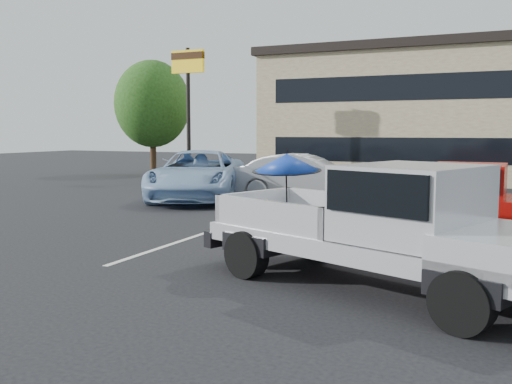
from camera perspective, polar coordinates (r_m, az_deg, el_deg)
ground at (r=9.23m, az=1.95°, el=-8.58°), size 90.00×90.00×0.00m
stripe_left at (r=12.32m, az=-7.49°, el=-4.87°), size 0.12×5.00×0.01m
stripe_right at (r=10.53m, az=21.72°, el=-7.15°), size 0.12×5.00×0.01m
motel_building at (r=29.29m, az=21.77°, el=7.41°), size 20.40×8.40×6.30m
motel_sign at (r=26.08m, az=-6.82°, el=11.19°), size 1.60×0.22×6.00m
tree_left at (r=30.70m, az=-10.34°, el=8.65°), size 3.96×3.96×6.02m
silver_pickup at (r=8.40m, az=13.87°, el=-2.91°), size 6.01×3.86×2.06m
red_pickup at (r=12.87m, az=19.73°, el=-0.65°), size 5.06×1.96×1.65m
silver_sedan at (r=19.33m, az=4.86°, el=1.48°), size 4.80×1.90×1.55m
blue_suv at (r=19.64m, az=-5.79°, el=1.71°), size 4.64×6.59×1.67m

